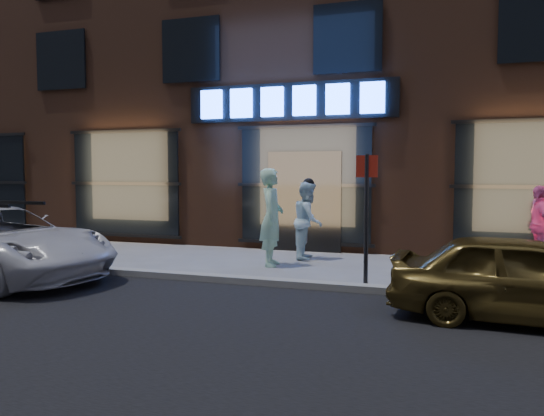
{
  "coord_description": "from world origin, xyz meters",
  "views": [
    {
      "loc": [
        3.26,
        -8.39,
        1.94
      ],
      "look_at": [
        -0.05,
        1.6,
        1.2
      ],
      "focal_mm": 35.0,
      "sensor_mm": 36.0,
      "label": 1
    }
  ],
  "objects_px": {
    "man_cap": "(308,220)",
    "passerby": "(539,225)",
    "gold_sedan": "(525,278)",
    "sign_post": "(366,208)",
    "man_bowtie": "(272,217)"
  },
  "relations": [
    {
      "from": "passerby",
      "to": "man_bowtie",
      "type": "bearing_deg",
      "value": -80.56
    },
    {
      "from": "gold_sedan",
      "to": "sign_post",
      "type": "relative_size",
      "value": 1.53
    },
    {
      "from": "passerby",
      "to": "sign_post",
      "type": "distance_m",
      "value": 4.61
    },
    {
      "from": "man_bowtie",
      "to": "passerby",
      "type": "xyz_separation_m",
      "value": [
        5.19,
        1.78,
        -0.17
      ]
    },
    {
      "from": "man_cap",
      "to": "gold_sedan",
      "type": "relative_size",
      "value": 0.51
    },
    {
      "from": "man_bowtie",
      "to": "sign_post",
      "type": "xyz_separation_m",
      "value": [
        2.16,
        -1.66,
        0.34
      ]
    },
    {
      "from": "man_bowtie",
      "to": "passerby",
      "type": "distance_m",
      "value": 5.49
    },
    {
      "from": "man_bowtie",
      "to": "gold_sedan",
      "type": "distance_m",
      "value": 5.24
    },
    {
      "from": "gold_sedan",
      "to": "sign_post",
      "type": "xyz_separation_m",
      "value": [
        -2.19,
        1.23,
        0.76
      ]
    },
    {
      "from": "man_cap",
      "to": "sign_post",
      "type": "height_order",
      "value": "sign_post"
    },
    {
      "from": "man_bowtie",
      "to": "gold_sedan",
      "type": "bearing_deg",
      "value": -134.3
    },
    {
      "from": "man_bowtie",
      "to": "gold_sedan",
      "type": "xyz_separation_m",
      "value": [
        4.35,
        -2.88,
        -0.42
      ]
    },
    {
      "from": "man_cap",
      "to": "passerby",
      "type": "height_order",
      "value": "man_cap"
    },
    {
      "from": "man_bowtie",
      "to": "gold_sedan",
      "type": "relative_size",
      "value": 0.59
    },
    {
      "from": "passerby",
      "to": "sign_post",
      "type": "xyz_separation_m",
      "value": [
        -3.03,
        -3.43,
        0.51
      ]
    }
  ]
}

